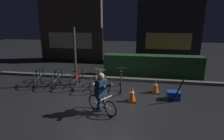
{
  "coord_description": "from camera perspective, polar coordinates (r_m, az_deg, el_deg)",
  "views": [
    {
      "loc": [
        1.35,
        -6.06,
        2.68
      ],
      "look_at": [
        0.2,
        0.6,
        0.9
      ],
      "focal_mm": 29.52,
      "sensor_mm": 36.0,
      "label": 1
    }
  ],
  "objects": [
    {
      "name": "ground_plane",
      "position": [
        6.76,
        -2.56,
        -8.61
      ],
      "size": [
        40.0,
        40.0,
        0.0
      ],
      "primitive_type": "plane",
      "color": "black"
    },
    {
      "name": "sidewalk_curb",
      "position": [
        8.77,
        0.49,
        -2.63
      ],
      "size": [
        12.0,
        0.24,
        0.12
      ],
      "primitive_type": "cube",
      "color": "#56544F",
      "rests_on": "ground"
    },
    {
      "name": "hedge_row",
      "position": [
        9.42,
        12.27,
        1.26
      ],
      "size": [
        4.8,
        0.7,
        1.07
      ],
      "primitive_type": "cube",
      "color": "#19381C",
      "rests_on": "ground"
    },
    {
      "name": "storefront_left",
      "position": [
        13.56,
        -12.62,
        12.15
      ],
      "size": [
        4.49,
        0.54,
        4.31
      ],
      "color": "#42382D",
      "rests_on": "ground"
    },
    {
      "name": "storefront_right",
      "position": [
        13.37,
        17.05,
        11.26
      ],
      "size": [
        4.28,
        0.54,
        4.04
      ],
      "color": "#262328",
      "rests_on": "ground"
    },
    {
      "name": "street_post",
      "position": [
        7.93,
        -11.35,
        3.95
      ],
      "size": [
        0.1,
        0.1,
        2.47
      ],
      "primitive_type": "cylinder",
      "color": "#2D2D33",
      "rests_on": "ground"
    },
    {
      "name": "parked_bike_leftmost",
      "position": [
        8.73,
        -21.72,
        -2.0
      ],
      "size": [
        0.52,
        1.48,
        0.7
      ],
      "rotation": [
        0.0,
        0.0,
        1.84
      ],
      "color": "black",
      "rests_on": "ground"
    },
    {
      "name": "parked_bike_left_mid",
      "position": [
        8.27,
        -16.58,
        -2.38
      ],
      "size": [
        0.46,
        1.55,
        0.72
      ],
      "rotation": [
        0.0,
        0.0,
        1.73
      ],
      "color": "black",
      "rests_on": "ground"
    },
    {
      "name": "parked_bike_center_left",
      "position": [
        8.04,
        -10.79,
        -2.38
      ],
      "size": [
        0.46,
        1.67,
        0.77
      ],
      "rotation": [
        0.0,
        0.0,
        1.61
      ],
      "color": "black",
      "rests_on": "ground"
    },
    {
      "name": "parked_bike_center_right",
      "position": [
        7.6,
        -4.38,
        -3.21
      ],
      "size": [
        0.46,
        1.62,
        0.75
      ],
      "rotation": [
        0.0,
        0.0,
        1.4
      ],
      "color": "black",
      "rests_on": "ground"
    },
    {
      "name": "parked_bike_right_mid",
      "position": [
        7.56,
        2.81,
        -3.08
      ],
      "size": [
        0.46,
        1.75,
        0.81
      ],
      "rotation": [
        0.0,
        0.0,
        1.68
      ],
      "color": "black",
      "rests_on": "ground"
    },
    {
      "name": "traffic_cone_near",
      "position": [
        6.44,
        6.16,
        -7.36
      ],
      "size": [
        0.36,
        0.36,
        0.55
      ],
      "color": "black",
      "rests_on": "ground"
    },
    {
      "name": "traffic_cone_far",
      "position": [
        7.35,
        13.3,
        -4.93
      ],
      "size": [
        0.36,
        0.36,
        0.53
      ],
      "color": "black",
      "rests_on": "ground"
    },
    {
      "name": "blue_crate",
      "position": [
        6.93,
        18.46,
        -7.44
      ],
      "size": [
        0.45,
        0.34,
        0.3
      ],
      "primitive_type": "cube",
      "rotation": [
        0.0,
        0.0,
        0.04
      ],
      "color": "#193DB7",
      "rests_on": "ground"
    },
    {
      "name": "cyclist",
      "position": [
        5.53,
        -3.19,
        -7.04
      ],
      "size": [
        1.02,
        0.72,
        1.25
      ],
      "rotation": [
        0.0,
        0.0,
        -0.57
      ],
      "color": "black",
      "rests_on": "ground"
    },
    {
      "name": "closed_umbrella",
      "position": [
        6.63,
        19.71,
        -6.21
      ],
      "size": [
        0.35,
        0.07,
        0.81
      ],
      "primitive_type": "cylinder",
      "rotation": [
        0.0,
        0.36,
        0.05
      ],
      "color": "black",
      "rests_on": "ground"
    }
  ]
}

